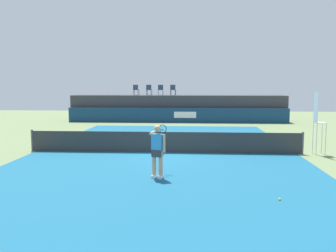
{
  "coord_description": "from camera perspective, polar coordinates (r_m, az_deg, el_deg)",
  "views": [
    {
      "loc": [
        1.32,
        -16.81,
        3.09
      ],
      "look_at": [
        0.04,
        2.0,
        1.0
      ],
      "focal_mm": 39.91,
      "sensor_mm": 36.0,
      "label": 1
    }
  ],
  "objects": [
    {
      "name": "tennis_net",
      "position": [
        17.06,
        -0.6,
        -2.49
      ],
      "size": [
        12.4,
        0.02,
        0.95
      ],
      "primitive_type": "cube",
      "color": "#2D2D2D",
      "rests_on": "ground"
    },
    {
      "name": "spectator_platform",
      "position": [
        32.2,
        1.53,
        2.78
      ],
      "size": [
        18.0,
        2.8,
        2.2
      ],
      "primitive_type": "cube",
      "color": "#38383D",
      "rests_on": "ground"
    },
    {
      "name": "umpire_chair",
      "position": [
        17.74,
        21.89,
        1.01
      ],
      "size": [
        0.47,
        0.47,
        2.76
      ],
      "color": "white",
      "rests_on": "ground"
    },
    {
      "name": "court_inner",
      "position": [
        17.14,
        -0.6,
        -4.05
      ],
      "size": [
        12.0,
        22.0,
        0.0
      ],
      "primitive_type": "cube",
      "color": "#16597A",
      "rests_on": "ground"
    },
    {
      "name": "net_post_near",
      "position": [
        18.6,
        -20.03,
        -2.07
      ],
      "size": [
        0.1,
        0.1,
        1.0
      ],
      "primitive_type": "cylinder",
      "color": "#4C4C51",
      "rests_on": "ground"
    },
    {
      "name": "tennis_ball",
      "position": [
        10.63,
        16.7,
        -10.64
      ],
      "size": [
        0.07,
        0.07,
        0.07
      ],
      "primitive_type": "sphere",
      "color": "#D8EA33",
      "rests_on": "court_inner"
    },
    {
      "name": "spectator_chair_far_left",
      "position": [
        32.2,
        -4.92,
        5.6
      ],
      "size": [
        0.48,
        0.48,
        0.89
      ],
      "color": "#2D3D56",
      "rests_on": "spectator_platform"
    },
    {
      "name": "ground_plane",
      "position": [
        20.09,
        0.07,
        -2.52
      ],
      "size": [
        48.0,
        48.0,
        0.0
      ],
      "primitive_type": "plane",
      "color": "#6B7F51"
    },
    {
      "name": "sponsor_wall",
      "position": [
        30.44,
        1.39,
        1.63
      ],
      "size": [
        18.0,
        0.22,
        1.2
      ],
      "color": "navy",
      "rests_on": "ground"
    },
    {
      "name": "net_post_far",
      "position": [
        17.69,
        19.86,
        -2.47
      ],
      "size": [
        0.1,
        0.1,
        1.0
      ],
      "primitive_type": "cylinder",
      "color": "#4C4C51",
      "rests_on": "ground"
    },
    {
      "name": "spectator_chair_center",
      "position": [
        32.16,
        -1.14,
        5.62
      ],
      "size": [
        0.48,
        0.48,
        0.89
      ],
      "color": "#2D3D56",
      "rests_on": "spectator_platform"
    },
    {
      "name": "spectator_chair_left",
      "position": [
        32.22,
        -2.92,
        5.61
      ],
      "size": [
        0.47,
        0.47,
        0.89
      ],
      "color": "#2D3D56",
      "rests_on": "spectator_platform"
    },
    {
      "name": "tennis_player",
      "position": [
        12.37,
        -1.6,
        -3.59
      ],
      "size": [
        0.55,
        1.25,
        1.77
      ],
      "color": "white",
      "rests_on": "court_inner"
    },
    {
      "name": "spectator_chair_right",
      "position": [
        31.89,
        0.76,
        5.61
      ],
      "size": [
        0.47,
        0.47,
        0.89
      ],
      "color": "#2D3D56",
      "rests_on": "spectator_platform"
    }
  ]
}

